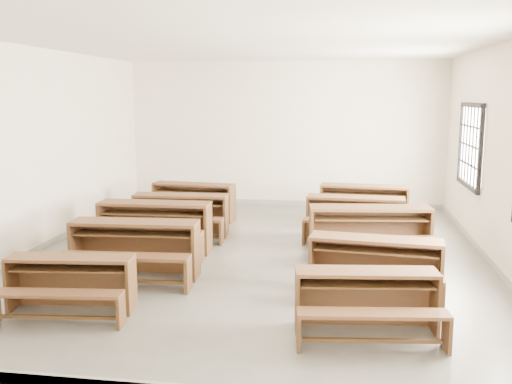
# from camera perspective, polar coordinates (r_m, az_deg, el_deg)

# --- Properties ---
(room) EXTENTS (8.50, 8.50, 3.20)m
(room) POSITION_cam_1_polar(r_m,az_deg,el_deg) (8.53, 0.60, 7.58)
(room) COLOR slate
(room) RESTS_ON ground
(desk_set_0) EXTENTS (1.50, 0.88, 0.64)m
(desk_set_0) POSITION_cam_1_polar(r_m,az_deg,el_deg) (6.88, -18.14, -8.39)
(desk_set_0) COLOR brown
(desk_set_0) RESTS_ON ground
(desk_set_1) EXTENTS (1.77, 0.99, 0.78)m
(desk_set_1) POSITION_cam_1_polar(r_m,az_deg,el_deg) (7.90, -12.12, -5.23)
(desk_set_1) COLOR brown
(desk_set_1) RESTS_ON ground
(desk_set_2) EXTENTS (1.78, 0.95, 0.79)m
(desk_set_2) POSITION_cam_1_polar(r_m,az_deg,el_deg) (9.11, -10.18, -3.11)
(desk_set_2) COLOR brown
(desk_set_2) RESTS_ON ground
(desk_set_3) EXTENTS (1.69, 0.94, 0.74)m
(desk_set_3) POSITION_cam_1_polar(r_m,az_deg,el_deg) (10.07, -7.59, -2.02)
(desk_set_3) COLOR brown
(desk_set_3) RESTS_ON ground
(desk_set_4) EXTENTS (1.72, 1.03, 0.73)m
(desk_set_4) POSITION_cam_1_polar(r_m,az_deg,el_deg) (11.34, -6.34, -0.71)
(desk_set_4) COLOR brown
(desk_set_4) RESTS_ON ground
(desk_set_5) EXTENTS (1.55, 0.93, 0.66)m
(desk_set_5) POSITION_cam_1_polar(r_m,az_deg,el_deg) (6.10, 11.00, -10.30)
(desk_set_5) COLOR brown
(desk_set_5) RESTS_ON ground
(desk_set_6) EXTENTS (1.69, 1.01, 0.72)m
(desk_set_6) POSITION_cam_1_polar(r_m,az_deg,el_deg) (7.19, 11.79, -6.94)
(desk_set_6) COLOR brown
(desk_set_6) RESTS_ON ground
(desk_set_7) EXTENTS (1.89, 1.14, 0.81)m
(desk_set_7) POSITION_cam_1_polar(r_m,az_deg,el_deg) (8.71, 11.35, -3.69)
(desk_set_7) COLOR brown
(desk_set_7) RESTS_ON ground
(desk_set_8) EXTENTS (1.71, 0.97, 0.74)m
(desk_set_8) POSITION_cam_1_polar(r_m,az_deg,el_deg) (9.88, 9.86, -2.29)
(desk_set_8) COLOR brown
(desk_set_8) RESTS_ON ground
(desk_set_9) EXTENTS (1.72, 0.98, 0.75)m
(desk_set_9) POSITION_cam_1_polar(r_m,az_deg,el_deg) (11.13, 10.73, -0.96)
(desk_set_9) COLOR brown
(desk_set_9) RESTS_ON ground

